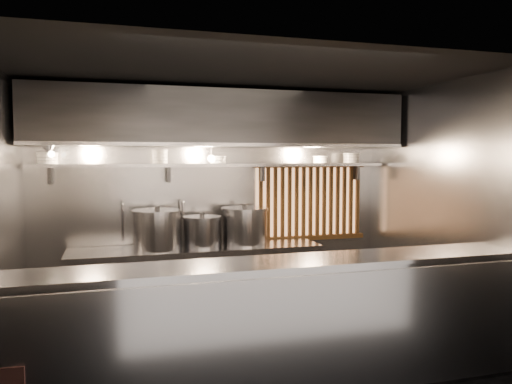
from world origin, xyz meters
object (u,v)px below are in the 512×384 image
stock_pot_mid (202,231)px  stock_pot_right (245,226)px  heat_lamp (49,149)px  pendant_bulb (211,159)px  stock_pot_left (158,230)px

stock_pot_mid → stock_pot_right: size_ratio=0.76×
stock_pot_mid → stock_pot_right: (0.54, 0.01, 0.04)m
heat_lamp → pendant_bulb: heat_lamp is taller
heat_lamp → stock_pot_right: (2.20, 0.29, -0.94)m
stock_pot_mid → stock_pot_right: stock_pot_right is taller
pendant_bulb → stock_pot_right: pendant_bulb is taller
stock_pot_right → stock_pot_mid: bearing=-178.8°
stock_pot_right → stock_pot_left: bearing=-177.2°
stock_pot_left → stock_pot_mid: (0.53, 0.04, -0.05)m
stock_pot_right → pendant_bulb: bearing=171.6°
heat_lamp → stock_pot_right: bearing=7.5°
stock_pot_mid → stock_pot_left: bearing=-175.6°
stock_pot_left → stock_pot_right: size_ratio=0.92×
pendant_bulb → stock_pot_mid: size_ratio=0.33×
stock_pot_left → pendant_bulb: bearing=9.5°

